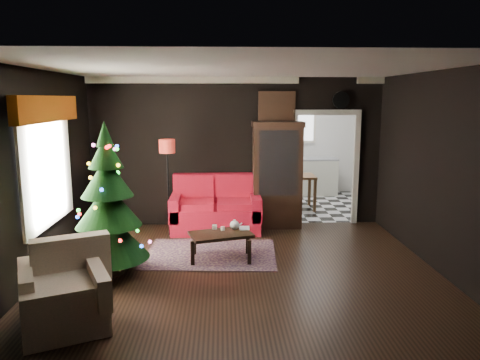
{
  "coord_description": "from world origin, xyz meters",
  "views": [
    {
      "loc": [
        -0.29,
        -6.14,
        2.41
      ],
      "look_at": [
        0.0,
        0.9,
        1.15
      ],
      "focal_mm": 34.28,
      "sensor_mm": 36.0,
      "label": 1
    }
  ],
  "objects_px": {
    "floor_lamp": "(168,190)",
    "curio_cabinet": "(277,177)",
    "christmas_tree": "(108,201)",
    "coffee_table": "(221,246)",
    "armchair": "(63,287)",
    "teapot": "(235,225)",
    "kitchen_table": "(298,192)",
    "loveseat": "(216,204)",
    "wall_clock": "(341,100)"
  },
  "relations": [
    {
      "from": "floor_lamp",
      "to": "curio_cabinet",
      "type": "bearing_deg",
      "value": 13.68
    },
    {
      "from": "christmas_tree",
      "to": "coffee_table",
      "type": "distance_m",
      "value": 1.82
    },
    {
      "from": "floor_lamp",
      "to": "coffee_table",
      "type": "height_order",
      "value": "floor_lamp"
    },
    {
      "from": "armchair",
      "to": "curio_cabinet",
      "type": "bearing_deg",
      "value": 30.64
    },
    {
      "from": "christmas_tree",
      "to": "teapot",
      "type": "xyz_separation_m",
      "value": [
        1.71,
        0.76,
        -0.56
      ]
    },
    {
      "from": "kitchen_table",
      "to": "christmas_tree",
      "type": "bearing_deg",
      "value": -130.16
    },
    {
      "from": "floor_lamp",
      "to": "teapot",
      "type": "bearing_deg",
      "value": -45.05
    },
    {
      "from": "floor_lamp",
      "to": "armchair",
      "type": "relative_size",
      "value": 1.96
    },
    {
      "from": "coffee_table",
      "to": "floor_lamp",
      "type": "bearing_deg",
      "value": 125.38
    },
    {
      "from": "christmas_tree",
      "to": "coffee_table",
      "type": "bearing_deg",
      "value": 21.41
    },
    {
      "from": "loveseat",
      "to": "coffee_table",
      "type": "distance_m",
      "value": 1.59
    },
    {
      "from": "floor_lamp",
      "to": "christmas_tree",
      "type": "xyz_separation_m",
      "value": [
        -0.58,
        -1.89,
        0.22
      ]
    },
    {
      "from": "curio_cabinet",
      "to": "teapot",
      "type": "xyz_separation_m",
      "value": [
        -0.84,
        -1.62,
        -0.46
      ]
    },
    {
      "from": "christmas_tree",
      "to": "armchair",
      "type": "distance_m",
      "value": 1.57
    },
    {
      "from": "curio_cabinet",
      "to": "loveseat",
      "type": "bearing_deg",
      "value": -169.17
    },
    {
      "from": "armchair",
      "to": "christmas_tree",
      "type": "bearing_deg",
      "value": 60.03
    },
    {
      "from": "wall_clock",
      "to": "teapot",
      "type": "bearing_deg",
      "value": -138.7
    },
    {
      "from": "coffee_table",
      "to": "teapot",
      "type": "relative_size",
      "value": 5.46
    },
    {
      "from": "coffee_table",
      "to": "teapot",
      "type": "height_order",
      "value": "teapot"
    },
    {
      "from": "curio_cabinet",
      "to": "floor_lamp",
      "type": "bearing_deg",
      "value": -166.32
    },
    {
      "from": "curio_cabinet",
      "to": "kitchen_table",
      "type": "xyz_separation_m",
      "value": [
        0.65,
        1.43,
        -0.57
      ]
    },
    {
      "from": "wall_clock",
      "to": "kitchen_table",
      "type": "relative_size",
      "value": 0.43
    },
    {
      "from": "curio_cabinet",
      "to": "wall_clock",
      "type": "relative_size",
      "value": 5.94
    },
    {
      "from": "wall_clock",
      "to": "coffee_table",
      "type": "bearing_deg",
      "value": -138.95
    },
    {
      "from": "teapot",
      "to": "kitchen_table",
      "type": "relative_size",
      "value": 0.22
    },
    {
      "from": "curio_cabinet",
      "to": "armchair",
      "type": "bearing_deg",
      "value": -125.33
    },
    {
      "from": "coffee_table",
      "to": "kitchen_table",
      "type": "height_order",
      "value": "kitchen_table"
    },
    {
      "from": "loveseat",
      "to": "floor_lamp",
      "type": "xyz_separation_m",
      "value": [
        -0.83,
        -0.26,
        0.33
      ]
    },
    {
      "from": "curio_cabinet",
      "to": "wall_clock",
      "type": "xyz_separation_m",
      "value": [
        1.2,
        0.18,
        1.43
      ]
    },
    {
      "from": "armchair",
      "to": "loveseat",
      "type": "bearing_deg",
      "value": 42.56
    },
    {
      "from": "armchair",
      "to": "coffee_table",
      "type": "relative_size",
      "value": 1.0
    },
    {
      "from": "wall_clock",
      "to": "armchair",
      "type": "bearing_deg",
      "value": -134.33
    },
    {
      "from": "christmas_tree",
      "to": "kitchen_table",
      "type": "relative_size",
      "value": 2.68
    },
    {
      "from": "christmas_tree",
      "to": "wall_clock",
      "type": "relative_size",
      "value": 6.27
    },
    {
      "from": "curio_cabinet",
      "to": "floor_lamp",
      "type": "xyz_separation_m",
      "value": [
        -1.98,
        -0.48,
        -0.12
      ]
    },
    {
      "from": "teapot",
      "to": "wall_clock",
      "type": "xyz_separation_m",
      "value": [
        2.04,
        1.8,
        1.89
      ]
    },
    {
      "from": "wall_clock",
      "to": "kitchen_table",
      "type": "xyz_separation_m",
      "value": [
        -0.55,
        1.25,
        -2.0
      ]
    },
    {
      "from": "floor_lamp",
      "to": "kitchen_table",
      "type": "relative_size",
      "value": 2.35
    },
    {
      "from": "kitchen_table",
      "to": "curio_cabinet",
      "type": "bearing_deg",
      "value": -114.44
    },
    {
      "from": "christmas_tree",
      "to": "teapot",
      "type": "relative_size",
      "value": 12.18
    },
    {
      "from": "armchair",
      "to": "wall_clock",
      "type": "xyz_separation_m",
      "value": [
        3.91,
        4.0,
        1.92
      ]
    },
    {
      "from": "teapot",
      "to": "loveseat",
      "type": "bearing_deg",
      "value": 102.34
    },
    {
      "from": "wall_clock",
      "to": "loveseat",
      "type": "bearing_deg",
      "value": -170.34
    },
    {
      "from": "loveseat",
      "to": "coffee_table",
      "type": "relative_size",
      "value": 1.89
    },
    {
      "from": "curio_cabinet",
      "to": "kitchen_table",
      "type": "bearing_deg",
      "value": 65.56
    },
    {
      "from": "loveseat",
      "to": "wall_clock",
      "type": "bearing_deg",
      "value": 9.66
    },
    {
      "from": "teapot",
      "to": "christmas_tree",
      "type": "bearing_deg",
      "value": -156.2
    },
    {
      "from": "loveseat",
      "to": "wall_clock",
      "type": "xyz_separation_m",
      "value": [
        2.35,
        0.4,
        1.88
      ]
    },
    {
      "from": "loveseat",
      "to": "christmas_tree",
      "type": "relative_size",
      "value": 0.85
    },
    {
      "from": "curio_cabinet",
      "to": "teapot",
      "type": "distance_m",
      "value": 1.88
    }
  ]
}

